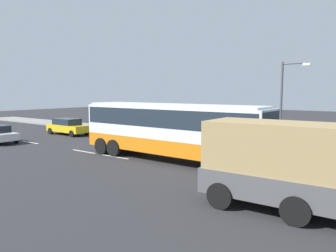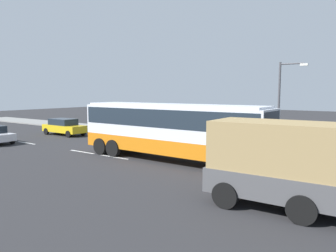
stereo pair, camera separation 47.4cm
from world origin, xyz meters
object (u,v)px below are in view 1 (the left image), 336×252
Objects in this scene: coach_bus at (171,126)px; pedestrian_near_curb at (231,129)px; street_lamp at (285,98)px; cargo_truck at (304,167)px; car_yellow_taxi at (68,126)px.

coach_bus reaches higher than pedestrian_near_curb.
pedestrian_near_curb is 5.12m from street_lamp.
street_lamp is at bearing 71.24° from pedestrian_near_curb.
coach_bus is 9.75m from cargo_truck.
street_lamp is (19.57, 4.03, 2.91)m from car_yellow_taxi.
street_lamp reaches higher than car_yellow_taxi.
coach_bus is 8.99m from street_lamp.
coach_bus is at bearing -120.09° from street_lamp.
street_lamp is at bearing 60.90° from coach_bus.
street_lamp is (4.44, 7.66, 1.61)m from coach_bus.
coach_bus is 2.59× the size of car_yellow_taxi.
coach_bus is 7.08× the size of pedestrian_near_curb.
car_yellow_taxi is at bearing -83.63° from pedestrian_near_curb.
car_yellow_taxi is (-15.13, 3.63, -1.31)m from coach_bus.
cargo_truck is at bearing 23.79° from pedestrian_near_curb.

